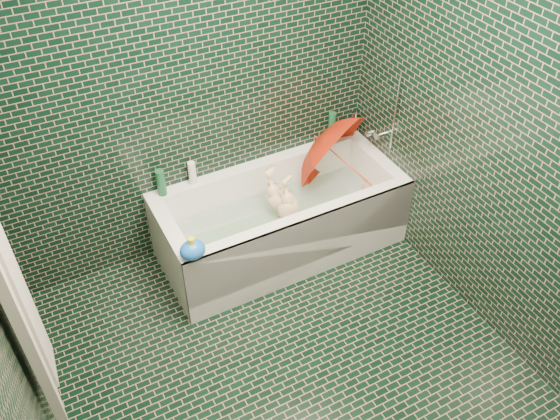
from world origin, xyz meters
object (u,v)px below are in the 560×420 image
child (288,213)px  bath_toy (193,250)px  umbrella (344,161)px  rubber_duck (329,137)px  bathtub (282,226)px

child → bath_toy: 0.94m
umbrella → rubber_duck: 0.29m
bathtub → umbrella: umbrella is taller
bathtub → bath_toy: bath_toy is taller
bathtub → child: bathtub is taller
bathtub → child: 0.11m
bathtub → umbrella: size_ratio=2.63×
umbrella → bath_toy: 1.36m
bath_toy → child: bearing=37.4°
umbrella → bath_toy: umbrella is taller
child → rubber_duck: rubber_duck is taller
bathtub → rubber_duck: rubber_duck is taller
umbrella → rubber_duck: bearing=57.2°
child → rubber_duck: size_ratio=7.50×
child → umbrella: (0.49, 0.05, 0.25)m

